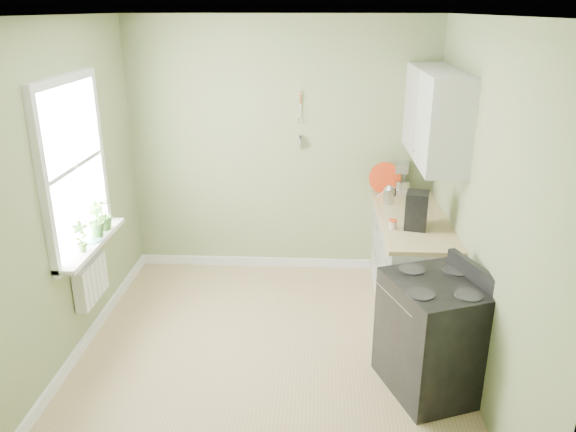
# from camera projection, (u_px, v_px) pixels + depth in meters

# --- Properties ---
(floor) EXTENTS (3.20, 3.60, 0.02)m
(floor) POSITION_uv_depth(u_px,v_px,m) (268.00, 359.00, 4.69)
(floor) COLOR tan
(floor) RESTS_ON ground
(ceiling) EXTENTS (3.20, 3.60, 0.02)m
(ceiling) POSITION_uv_depth(u_px,v_px,m) (263.00, 14.00, 3.74)
(ceiling) COLOR white
(ceiling) RESTS_ON wall_back
(wall_back) EXTENTS (3.20, 0.02, 2.70)m
(wall_back) POSITION_uv_depth(u_px,v_px,m) (281.00, 149.00, 5.91)
(wall_back) COLOR #8B9767
(wall_back) RESTS_ON floor
(wall_left) EXTENTS (0.02, 3.60, 2.70)m
(wall_left) POSITION_uv_depth(u_px,v_px,m) (57.00, 202.00, 4.30)
(wall_left) COLOR #8B9767
(wall_left) RESTS_ON floor
(wall_right) EXTENTS (0.02, 3.60, 2.70)m
(wall_right) POSITION_uv_depth(u_px,v_px,m) (483.00, 210.00, 4.13)
(wall_right) COLOR #8B9767
(wall_right) RESTS_ON floor
(base_cabinets) EXTENTS (0.60, 1.60, 0.87)m
(base_cabinets) POSITION_uv_depth(u_px,v_px,m) (411.00, 264.00, 5.40)
(base_cabinets) COLOR silver
(base_cabinets) RESTS_ON floor
(countertop) EXTENTS (0.64, 1.60, 0.04)m
(countertop) POSITION_uv_depth(u_px,v_px,m) (413.00, 219.00, 5.24)
(countertop) COLOR tan
(countertop) RESTS_ON base_cabinets
(upper_cabinets) EXTENTS (0.35, 1.40, 0.80)m
(upper_cabinets) POSITION_uv_depth(u_px,v_px,m) (435.00, 115.00, 5.00)
(upper_cabinets) COLOR silver
(upper_cabinets) RESTS_ON wall_right
(window) EXTENTS (0.06, 1.14, 1.44)m
(window) POSITION_uv_depth(u_px,v_px,m) (73.00, 167.00, 4.51)
(window) COLOR white
(window) RESTS_ON wall_left
(window_sill) EXTENTS (0.18, 1.14, 0.04)m
(window_sill) POSITION_uv_depth(u_px,v_px,m) (92.00, 243.00, 4.74)
(window_sill) COLOR white
(window_sill) RESTS_ON wall_left
(radiator) EXTENTS (0.12, 0.50, 0.35)m
(radiator) POSITION_uv_depth(u_px,v_px,m) (91.00, 281.00, 4.81)
(radiator) COLOR white
(radiator) RESTS_ON wall_left
(wall_utensils) EXTENTS (0.02, 0.14, 0.58)m
(wall_utensils) POSITION_uv_depth(u_px,v_px,m) (300.00, 130.00, 5.80)
(wall_utensils) COLOR tan
(wall_utensils) RESTS_ON wall_back
(stove) EXTENTS (0.87, 0.90, 1.02)m
(stove) POSITION_uv_depth(u_px,v_px,m) (434.00, 335.00, 4.19)
(stove) COLOR black
(stove) RESTS_ON floor
(stand_mixer) EXTENTS (0.23, 0.33, 0.38)m
(stand_mixer) POSITION_uv_depth(u_px,v_px,m) (402.00, 178.00, 5.87)
(stand_mixer) COLOR #B2B2B7
(stand_mixer) RESTS_ON countertop
(kettle) EXTENTS (0.19, 0.11, 0.19)m
(kettle) POSITION_uv_depth(u_px,v_px,m) (389.00, 194.00, 5.58)
(kettle) COLOR silver
(kettle) RESTS_ON countertop
(coffee_maker) EXTENTS (0.23, 0.25, 0.33)m
(coffee_maker) POSITION_uv_depth(u_px,v_px,m) (416.00, 211.00, 4.93)
(coffee_maker) COLOR black
(coffee_maker) RESTS_ON countertop
(red_tray) EXTENTS (0.34, 0.07, 0.33)m
(red_tray) POSITION_uv_depth(u_px,v_px,m) (385.00, 178.00, 5.86)
(red_tray) COLOR #B53011
(red_tray) RESTS_ON countertop
(jar) EXTENTS (0.08, 0.08, 0.08)m
(jar) POSITION_uv_depth(u_px,v_px,m) (393.00, 224.00, 4.96)
(jar) COLOR beige
(jar) RESTS_ON countertop
(plant_a) EXTENTS (0.17, 0.14, 0.26)m
(plant_a) POSITION_uv_depth(u_px,v_px,m) (80.00, 237.00, 4.48)
(plant_a) COLOR #386525
(plant_a) RESTS_ON window_sill
(plant_b) EXTENTS (0.21, 0.22, 0.31)m
(plant_b) POSITION_uv_depth(u_px,v_px,m) (95.00, 220.00, 4.78)
(plant_b) COLOR #386525
(plant_b) RESTS_ON window_sill
(plant_c) EXTENTS (0.22, 0.22, 0.28)m
(plant_c) POSITION_uv_depth(u_px,v_px,m) (103.00, 214.00, 4.94)
(plant_c) COLOR #386525
(plant_c) RESTS_ON window_sill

